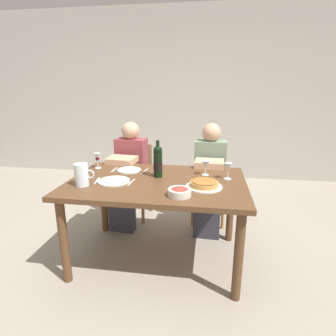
# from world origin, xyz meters

# --- Properties ---
(ground_plane) EXTENTS (8.00, 8.00, 0.00)m
(ground_plane) POSITION_xyz_m (0.00, 0.00, 0.00)
(ground_plane) COLOR gray
(back_wall) EXTENTS (8.00, 0.10, 2.80)m
(back_wall) POSITION_xyz_m (0.00, 2.61, 1.40)
(back_wall) COLOR #B2ADA3
(back_wall) RESTS_ON ground
(dining_table) EXTENTS (1.50, 1.00, 0.76)m
(dining_table) POSITION_xyz_m (0.00, 0.00, 0.67)
(dining_table) COLOR brown
(dining_table) RESTS_ON ground
(wine_bottle) EXTENTS (0.08, 0.08, 0.33)m
(wine_bottle) POSITION_xyz_m (-0.01, 0.10, 0.90)
(wine_bottle) COLOR black
(wine_bottle) RESTS_ON dining_table
(water_pitcher) EXTENTS (0.16, 0.11, 0.18)m
(water_pitcher) POSITION_xyz_m (-0.57, -0.22, 0.84)
(water_pitcher) COLOR silver
(water_pitcher) RESTS_ON dining_table
(baked_tart) EXTENTS (0.29, 0.29, 0.06)m
(baked_tart) POSITION_xyz_m (0.40, -0.11, 0.79)
(baked_tart) COLOR white
(baked_tart) RESTS_ON dining_table
(salad_bowl) EXTENTS (0.17, 0.17, 0.06)m
(salad_bowl) POSITION_xyz_m (0.23, -0.32, 0.79)
(salad_bowl) COLOR silver
(salad_bowl) RESTS_ON dining_table
(wine_glass_left_diner) EXTENTS (0.07, 0.07, 0.14)m
(wine_glass_left_diner) POSITION_xyz_m (0.60, 0.13, 0.86)
(wine_glass_left_diner) COLOR silver
(wine_glass_left_diner) RESTS_ON dining_table
(wine_glass_right_diner) EXTENTS (0.07, 0.07, 0.15)m
(wine_glass_right_diner) POSITION_xyz_m (-0.65, 0.28, 0.87)
(wine_glass_right_diner) COLOR silver
(wine_glass_right_diner) RESTS_ON dining_table
(wine_glass_centre) EXTENTS (0.07, 0.07, 0.13)m
(wine_glass_centre) POSITION_xyz_m (0.41, 0.22, 0.86)
(wine_glass_centre) COLOR silver
(wine_glass_centre) RESTS_ON dining_table
(dinner_plate_left_setting) EXTENTS (0.27, 0.27, 0.01)m
(dinner_plate_left_setting) POSITION_xyz_m (-0.35, -0.09, 0.77)
(dinner_plate_left_setting) COLOR white
(dinner_plate_left_setting) RESTS_ON dining_table
(dinner_plate_right_setting) EXTENTS (0.23, 0.23, 0.01)m
(dinner_plate_right_setting) POSITION_xyz_m (-0.32, 0.24, 0.77)
(dinner_plate_right_setting) COLOR silver
(dinner_plate_right_setting) RESTS_ON dining_table
(fork_left_setting) EXTENTS (0.04, 0.16, 0.00)m
(fork_left_setting) POSITION_xyz_m (-0.50, -0.09, 0.76)
(fork_left_setting) COLOR silver
(fork_left_setting) RESTS_ON dining_table
(knife_left_setting) EXTENTS (0.02, 0.18, 0.00)m
(knife_left_setting) POSITION_xyz_m (-0.20, -0.09, 0.76)
(knife_left_setting) COLOR silver
(knife_left_setting) RESTS_ON dining_table
(knife_right_setting) EXTENTS (0.04, 0.18, 0.00)m
(knife_right_setting) POSITION_xyz_m (-0.17, 0.24, 0.76)
(knife_right_setting) COLOR silver
(knife_right_setting) RESTS_ON dining_table
(spoon_right_setting) EXTENTS (0.02, 0.16, 0.00)m
(spoon_right_setting) POSITION_xyz_m (-0.47, 0.24, 0.76)
(spoon_right_setting) COLOR silver
(spoon_right_setting) RESTS_ON dining_table
(chair_left) EXTENTS (0.43, 0.43, 0.87)m
(chair_left) POSITION_xyz_m (-0.44, 0.91, 0.50)
(chair_left) COLOR #9E7A51
(chair_left) RESTS_ON ground
(diner_left) EXTENTS (0.36, 0.53, 1.16)m
(diner_left) POSITION_xyz_m (-0.46, 0.67, 0.62)
(diner_left) COLOR #8E3D42
(diner_left) RESTS_ON ground
(chair_right) EXTENTS (0.41, 0.41, 0.87)m
(chair_right) POSITION_xyz_m (0.45, 0.91, 0.50)
(chair_right) COLOR #9E7A51
(chair_right) RESTS_ON ground
(diner_right) EXTENTS (0.35, 0.51, 1.16)m
(diner_right) POSITION_xyz_m (0.45, 0.68, 0.62)
(diner_right) COLOR gray
(diner_right) RESTS_ON ground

